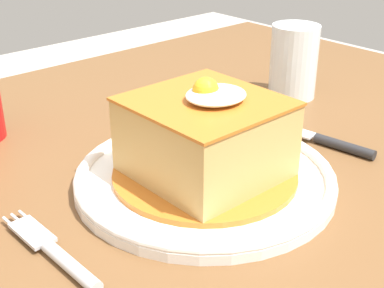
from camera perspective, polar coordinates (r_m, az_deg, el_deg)
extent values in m
cube|color=brown|center=(0.58, -4.58, -6.35)|extent=(1.24, 0.87, 0.04)
cylinder|color=brown|center=(1.31, 5.23, -5.52)|extent=(0.07, 0.07, 0.70)
cylinder|color=white|center=(0.57, 1.34, -3.79)|extent=(0.27, 0.27, 0.01)
torus|color=white|center=(0.57, 1.34, -3.15)|extent=(0.27, 0.27, 0.01)
cylinder|color=#C66B23|center=(0.57, 1.34, -3.09)|extent=(0.19, 0.19, 0.01)
cube|color=tan|center=(0.55, 1.39, 0.63)|extent=(0.13, 0.14, 0.08)
cube|color=#C66B23|center=(0.54, 1.43, 4.44)|extent=(0.14, 0.14, 0.00)
ellipsoid|color=white|center=(0.53, 2.50, 5.12)|extent=(0.06, 0.06, 0.01)
sphere|color=yellow|center=(0.53, 1.45, 5.60)|extent=(0.03, 0.03, 0.03)
cylinder|color=silver|center=(0.47, -12.47, -12.26)|extent=(0.01, 0.08, 0.01)
cube|color=silver|center=(0.51, -16.29, -8.79)|extent=(0.02, 0.05, 0.00)
cylinder|color=silver|center=(0.54, -16.81, -7.31)|extent=(0.00, 0.03, 0.00)
cylinder|color=silver|center=(0.53, -17.57, -7.60)|extent=(0.00, 0.03, 0.00)
cylinder|color=silver|center=(0.53, -18.34, -7.90)|extent=(0.00, 0.03, 0.00)
cylinder|color=#262628|center=(0.67, 15.53, -0.24)|extent=(0.02, 0.08, 0.01)
cube|color=silver|center=(0.70, 9.52, 1.67)|extent=(0.03, 0.09, 0.00)
cylinder|color=silver|center=(0.82, 10.39, 6.85)|extent=(0.06, 0.06, 0.06)
cylinder|color=silver|center=(0.81, 10.52, 8.43)|extent=(0.07, 0.07, 0.10)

